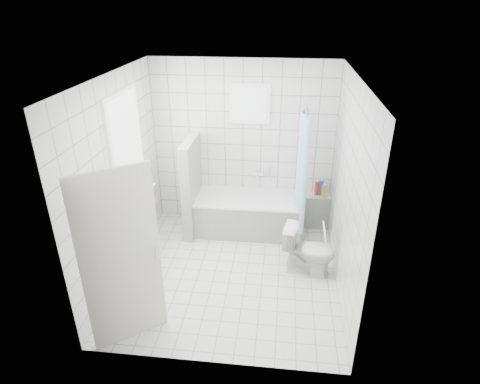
# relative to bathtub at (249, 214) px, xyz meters

# --- Properties ---
(ground) EXTENTS (3.00, 3.00, 0.00)m
(ground) POSITION_rel_bathtub_xyz_m (-0.14, -1.13, -0.29)
(ground) COLOR white
(ground) RESTS_ON ground
(ceiling) EXTENTS (3.00, 3.00, 0.00)m
(ceiling) POSITION_rel_bathtub_xyz_m (-0.14, -1.13, 2.31)
(ceiling) COLOR white
(ceiling) RESTS_ON ground
(wall_back) EXTENTS (2.80, 0.02, 2.60)m
(wall_back) POSITION_rel_bathtub_xyz_m (-0.14, 0.37, 1.01)
(wall_back) COLOR white
(wall_back) RESTS_ON ground
(wall_front) EXTENTS (2.80, 0.02, 2.60)m
(wall_front) POSITION_rel_bathtub_xyz_m (-0.14, -2.62, 1.01)
(wall_front) COLOR white
(wall_front) RESTS_ON ground
(wall_left) EXTENTS (0.02, 3.00, 2.60)m
(wall_left) POSITION_rel_bathtub_xyz_m (-1.54, -1.13, 1.01)
(wall_left) COLOR white
(wall_left) RESTS_ON ground
(wall_right) EXTENTS (0.02, 3.00, 2.60)m
(wall_right) POSITION_rel_bathtub_xyz_m (1.26, -1.13, 1.01)
(wall_right) COLOR white
(wall_right) RESTS_ON ground
(window_left) EXTENTS (0.01, 0.90, 1.40)m
(window_left) POSITION_rel_bathtub_xyz_m (-1.49, -0.83, 1.31)
(window_left) COLOR white
(window_left) RESTS_ON wall_left
(window_back) EXTENTS (0.50, 0.01, 0.50)m
(window_back) POSITION_rel_bathtub_xyz_m (-0.04, 0.33, 1.66)
(window_back) COLOR white
(window_back) RESTS_ON wall_back
(window_sill) EXTENTS (0.18, 1.02, 0.08)m
(window_sill) POSITION_rel_bathtub_xyz_m (-1.45, -0.83, 0.57)
(window_sill) COLOR white
(window_sill) RESTS_ON wall_left
(door) EXTENTS (0.66, 0.52, 2.00)m
(door) POSITION_rel_bathtub_xyz_m (-1.07, -2.36, 0.71)
(door) COLOR silver
(door) RESTS_ON ground
(bathtub) EXTENTS (1.64, 0.77, 0.58)m
(bathtub) POSITION_rel_bathtub_xyz_m (0.00, 0.00, 0.00)
(bathtub) COLOR white
(bathtub) RESTS_ON ground
(partition_wall) EXTENTS (0.15, 0.85, 1.50)m
(partition_wall) POSITION_rel_bathtub_xyz_m (-0.88, -0.05, 0.46)
(partition_wall) COLOR white
(partition_wall) RESTS_ON ground
(tiled_ledge) EXTENTS (0.40, 0.24, 0.55)m
(tiled_ledge) POSITION_rel_bathtub_xyz_m (1.08, 0.25, -0.02)
(tiled_ledge) COLOR white
(tiled_ledge) RESTS_ON ground
(toilet) EXTENTS (0.73, 0.50, 0.69)m
(toilet) POSITION_rel_bathtub_xyz_m (0.89, -0.99, 0.05)
(toilet) COLOR white
(toilet) RESTS_ON ground
(curtain_rod) EXTENTS (0.02, 0.80, 0.02)m
(curtain_rod) POSITION_rel_bathtub_xyz_m (0.76, -0.03, 1.71)
(curtain_rod) COLOR silver
(curtain_rod) RESTS_ON wall_back
(shower_curtain) EXTENTS (0.14, 0.48, 1.78)m
(shower_curtain) POSITION_rel_bathtub_xyz_m (0.76, -0.16, 0.81)
(shower_curtain) COLOR #49BFD8
(shower_curtain) RESTS_ON curtain_rod
(tub_faucet) EXTENTS (0.18, 0.06, 0.06)m
(tub_faucet) POSITION_rel_bathtub_xyz_m (0.10, 0.33, 0.56)
(tub_faucet) COLOR silver
(tub_faucet) RESTS_ON wall_back
(sill_bottles) EXTENTS (0.14, 0.60, 0.28)m
(sill_bottles) POSITION_rel_bathtub_xyz_m (-1.44, -0.74, 0.73)
(sill_bottles) COLOR #CA65C8
(sill_bottles) RESTS_ON window_sill
(ledge_bottles) EXTENTS (0.16, 0.17, 0.25)m
(ledge_bottles) POSITION_rel_bathtub_xyz_m (1.09, 0.24, 0.38)
(ledge_bottles) COLOR red
(ledge_bottles) RESTS_ON tiled_ledge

